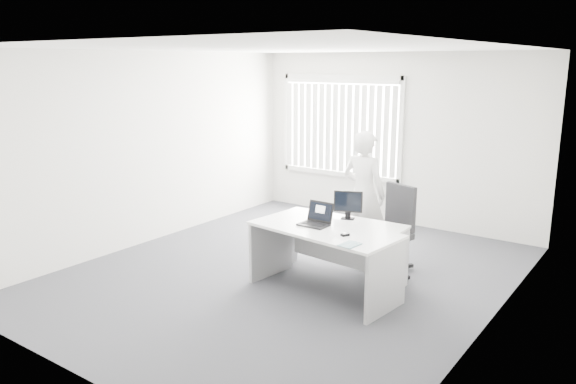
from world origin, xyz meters
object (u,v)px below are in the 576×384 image
Objects in this scene: desk_far at (335,239)px; monitor at (348,205)px; person at (364,194)px; laptop at (314,215)px; desk_near at (324,246)px; office_chair at (390,245)px.

monitor reaches higher than desk_far.
desk_far is at bearing 102.40° from person.
person is at bearing 95.34° from laptop.
desk_near is 1.03× the size of person.
laptop reaches higher than desk_far.
person reaches higher than laptop.
desk_near is at bearing -3.87° from laptop.
desk_far is 0.45m from monitor.
desk_far is 0.94× the size of person.
person is (-0.59, 0.37, 0.53)m from office_chair.
monitor is (-0.05, 0.63, 0.35)m from desk_near.
person is (-0.18, 1.04, 0.34)m from desk_far.
laptop is at bearing -100.96° from desk_far.
laptop is (-0.06, -0.40, 0.38)m from desk_far.
desk_far is 1.11m from person.
desk_far is 4.64× the size of monitor.
person is (-0.27, 1.45, 0.31)m from desk_near.
monitor is at bearing 78.02° from desk_far.
office_chair is 3.35× the size of laptop.
desk_far is at bearing 81.75° from laptop.
person reaches higher than desk_near.
monitor is (0.10, 0.62, 0.00)m from laptop.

